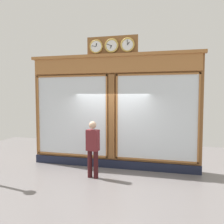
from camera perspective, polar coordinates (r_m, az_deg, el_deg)
ground_plane at (r=5.53m, az=-7.67°, el=-22.17°), size 14.00×14.00×0.00m
shop_facade at (r=7.77m, az=0.23°, el=0.30°), size 5.82×0.42×4.38m
pedestrian at (r=6.88m, az=-4.80°, el=-8.61°), size 0.39×0.27×1.69m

